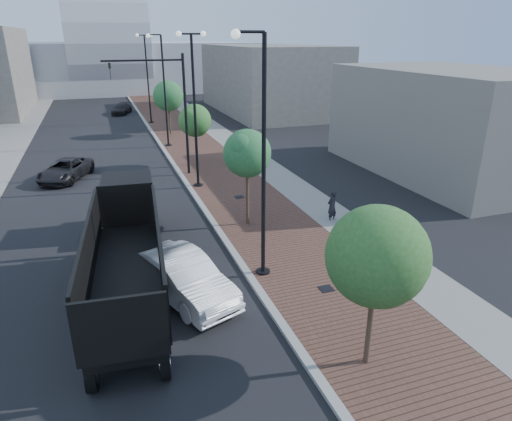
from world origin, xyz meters
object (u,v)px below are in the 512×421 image
object	(u,v)px
dump_truck	(129,232)
dark_car_mid	(65,170)
pedestrian	(332,206)
white_sedan	(183,277)

from	to	relation	value
dump_truck	dark_car_mid	xyz separation A→B (m)	(-3.10, 13.59, -0.67)
dump_truck	pedestrian	xyz separation A→B (m)	(10.15, 1.09, -0.47)
white_sedan	pedestrian	distance (m)	9.73
dump_truck	dark_car_mid	bearing A→B (deg)	107.88
dark_car_mid	pedestrian	world-z (taller)	pedestrian
dump_truck	dark_car_mid	size ratio (longest dim) A/B	2.80
dump_truck	pedestrian	bearing A→B (deg)	11.12
white_sedan	dark_car_mid	world-z (taller)	white_sedan
dump_truck	dark_car_mid	world-z (taller)	dump_truck
white_sedan	pedestrian	xyz separation A→B (m)	(8.55, 4.65, 0.04)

